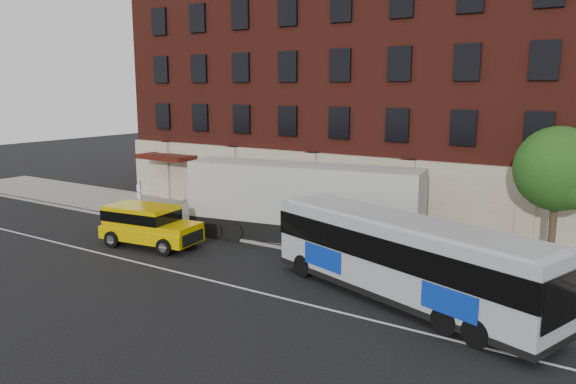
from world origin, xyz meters
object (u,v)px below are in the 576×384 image
Objects in this scene: sign_pole at (140,198)px; yellow_suv at (147,223)px; street_tree at (558,172)px; shipping_container at (302,204)px; city_bus at (404,257)px.

yellow_suv is (4.25, -3.42, -0.27)m from sign_pole.
sign_pole is at bearing 141.19° from yellow_suv.
sign_pole is 22.49m from street_tree.
street_tree is at bearing 9.25° from shipping_container.
street_tree is 19.30m from yellow_suv.
shipping_container reaches higher than yellow_suv.
city_bus is at bearing -33.43° from shipping_container.
yellow_suv is 7.95m from shipping_container.
city_bus reaches higher than yellow_suv.
shipping_container is at bearing 146.57° from city_bus.
street_tree reaches higher than sign_pole.
sign_pole is 0.45× the size of yellow_suv.
shipping_container is (6.23, 4.87, 0.83)m from yellow_suv.
street_tree is 0.52× the size of city_bus.
street_tree is 1.13× the size of yellow_suv.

